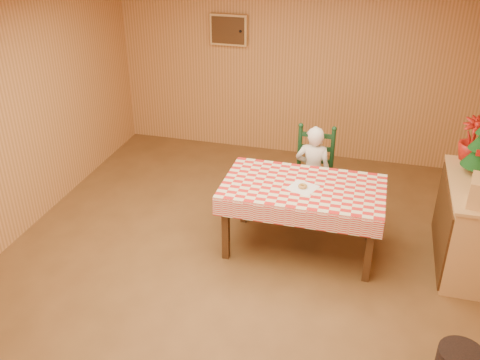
# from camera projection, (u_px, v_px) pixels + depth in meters

# --- Properties ---
(ground) EXTENTS (6.00, 6.00, 0.00)m
(ground) POSITION_uv_depth(u_px,v_px,m) (235.00, 271.00, 5.43)
(ground) COLOR brown
(ground) RESTS_ON ground
(cabin_walls) EXTENTS (5.10, 6.05, 2.65)m
(cabin_walls) POSITION_uv_depth(u_px,v_px,m) (249.00, 82.00, 5.03)
(cabin_walls) COLOR #C28346
(cabin_walls) RESTS_ON ground
(dining_table) EXTENTS (1.66, 0.96, 0.77)m
(dining_table) POSITION_uv_depth(u_px,v_px,m) (303.00, 193.00, 5.47)
(dining_table) COLOR #452912
(dining_table) RESTS_ON ground
(ladder_chair) EXTENTS (0.44, 0.40, 1.08)m
(ladder_chair) POSITION_uv_depth(u_px,v_px,m) (313.00, 174.00, 6.23)
(ladder_chair) COLOR black
(ladder_chair) RESTS_ON ground
(seated_child) EXTENTS (0.41, 0.27, 1.12)m
(seated_child) POSITION_uv_depth(u_px,v_px,m) (313.00, 172.00, 6.15)
(seated_child) COLOR silver
(seated_child) RESTS_ON ground
(napkin) EXTENTS (0.34, 0.34, 0.00)m
(napkin) POSITION_uv_depth(u_px,v_px,m) (303.00, 188.00, 5.39)
(napkin) COLOR white
(napkin) RESTS_ON dining_table
(donut) EXTENTS (0.12, 0.12, 0.03)m
(donut) POSITION_uv_depth(u_px,v_px,m) (303.00, 186.00, 5.38)
(donut) COLOR #B38540
(donut) RESTS_ON napkin
(shelf_unit) EXTENTS (0.54, 1.24, 0.93)m
(shelf_unit) POSITION_uv_depth(u_px,v_px,m) (468.00, 225.00, 5.34)
(shelf_unit) COLOR tan
(shelf_unit) RESTS_ON ground
(flower_arrangement) EXTENTS (0.31, 0.31, 0.46)m
(flower_arrangement) POSITION_uv_depth(u_px,v_px,m) (472.00, 139.00, 5.49)
(flower_arrangement) COLOR #9F160E
(flower_arrangement) RESTS_ON shelf_unit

